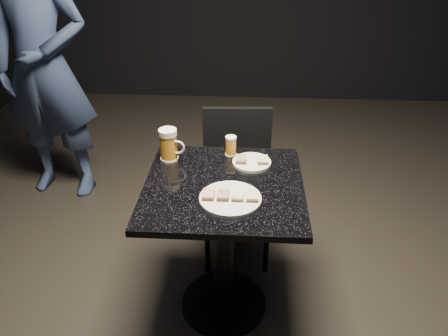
{
  "coord_description": "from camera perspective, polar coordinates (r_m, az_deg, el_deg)",
  "views": [
    {
      "loc": [
        0.1,
        -1.61,
        1.78
      ],
      "look_at": [
        0.0,
        0.02,
        0.82
      ],
      "focal_mm": 35.0,
      "sensor_mm": 36.0,
      "label": 1
    }
  ],
  "objects": [
    {
      "name": "beer_mug",
      "position": [
        2.09,
        -7.2,
        3.04
      ],
      "size": [
        0.12,
        0.09,
        0.16
      ],
      "color": "silver",
      "rests_on": "table"
    },
    {
      "name": "table",
      "position": [
        2.06,
        -0.03,
        -7.8
      ],
      "size": [
        0.7,
        0.7,
        0.75
      ],
      "color": "black",
      "rests_on": "floor"
    },
    {
      "name": "canapes_on_plate_small",
      "position": [
        2.06,
        3.66,
        1.11
      ],
      "size": [
        0.15,
        0.07,
        0.02
      ],
      "color": "#4C3521",
      "rests_on": "plate_small"
    },
    {
      "name": "beer_tumbler",
      "position": [
        2.13,
        0.91,
        2.92
      ],
      "size": [
        0.06,
        0.06,
        0.1
      ],
      "color": "silver",
      "rests_on": "table"
    },
    {
      "name": "chair",
      "position": [
        2.46,
        1.71,
        -1.02
      ],
      "size": [
        0.41,
        0.41,
        0.86
      ],
      "color": "black",
      "rests_on": "floor"
    },
    {
      "name": "canapes_on_plate_large",
      "position": [
        1.8,
        0.83,
        -3.59
      ],
      "size": [
        0.23,
        0.07,
        0.02
      ],
      "color": "#4C3521",
      "rests_on": "plate_large"
    },
    {
      "name": "patron",
      "position": [
        3.13,
        -22.49,
        12.07
      ],
      "size": [
        0.7,
        0.49,
        1.83
      ],
      "primitive_type": "imported",
      "rotation": [
        0.0,
        0.0,
        -0.09
      ],
      "color": "navy",
      "rests_on": "floor"
    },
    {
      "name": "floor",
      "position": [
        2.41,
        -0.03,
        -17.36
      ],
      "size": [
        6.0,
        6.0,
        0.0
      ],
      "primitive_type": "plane",
      "color": "black",
      "rests_on": "ground"
    },
    {
      "name": "plate_small",
      "position": [
        2.07,
        3.65,
        0.72
      ],
      "size": [
        0.18,
        0.18,
        0.01
      ],
      "primitive_type": "cylinder",
      "color": "white",
      "rests_on": "table"
    },
    {
      "name": "plate_large",
      "position": [
        1.81,
        0.83,
        -4.02
      ],
      "size": [
        0.26,
        0.26,
        0.01
      ],
      "primitive_type": "cylinder",
      "color": "white",
      "rests_on": "table"
    }
  ]
}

